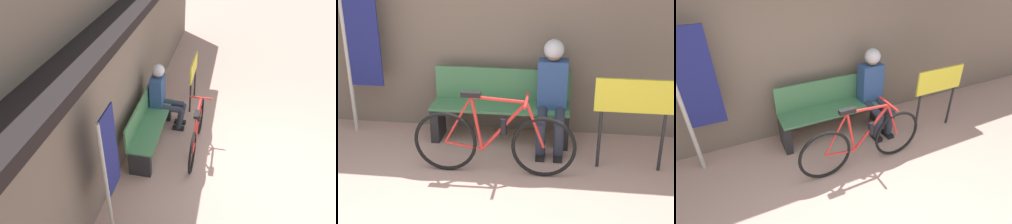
# 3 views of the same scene
# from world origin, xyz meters

# --- Properties ---
(park_bench_near) EXTENTS (1.64, 0.42, 0.86)m
(park_bench_near) POSITION_xyz_m (0.38, 1.93, 0.41)
(park_bench_near) COLOR #477F51
(park_bench_near) RESTS_ON ground_plane
(bicycle) EXTENTS (1.71, 0.40, 0.91)m
(bicycle) POSITION_xyz_m (0.42, 1.10, 0.38)
(bicycle) COLOR black
(bicycle) RESTS_ON ground_plane
(person_seated) EXTENTS (0.34, 0.64, 1.28)m
(person_seated) POSITION_xyz_m (0.99, 1.82, 0.73)
(person_seated) COLOR #2D3342
(person_seated) RESTS_ON ground_plane
(banner_pole) EXTENTS (0.45, 0.05, 1.80)m
(banner_pole) POSITION_xyz_m (-1.34, 1.95, 1.11)
(banner_pole) COLOR #B7B2A8
(banner_pole) RESTS_ON ground_plane
(signboard) EXTENTS (0.81, 0.04, 1.02)m
(signboard) POSITION_xyz_m (1.84, 1.38, 0.76)
(signboard) COLOR #232326
(signboard) RESTS_ON ground_plane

